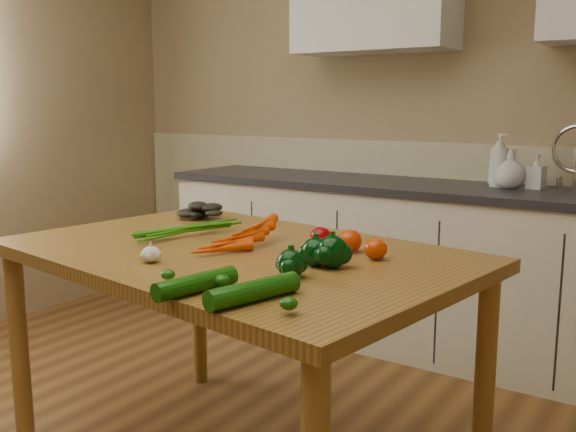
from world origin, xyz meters
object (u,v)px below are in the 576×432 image
(pepper_a, at_px, (316,252))
(tomato_a, at_px, (321,237))
(leafy_greens, at_px, (208,206))
(tomato_b, at_px, (350,241))
(soap_bottle_a, at_px, (499,160))
(tomato_c, at_px, (376,249))
(table, at_px, (235,275))
(pepper_b, at_px, (332,252))
(garlic_bulb, at_px, (151,254))
(pepper_c, at_px, (291,264))
(soap_bottle_c, at_px, (511,169))
(soap_bottle_b, at_px, (537,172))
(carrot_bunch, at_px, (227,233))
(zucchini_a, at_px, (253,291))
(zucchini_b, at_px, (196,283))

(pepper_a, relative_size, tomato_a, 1.17)
(leafy_greens, height_order, tomato_b, leafy_greens)
(soap_bottle_a, bearing_deg, tomato_c, -142.42)
(table, relative_size, tomato_a, 22.97)
(leafy_greens, bearing_deg, table, -40.60)
(leafy_greens, distance_m, pepper_b, 0.94)
(soap_bottle_a, height_order, tomato_c, soap_bottle_a)
(pepper_a, bearing_deg, garlic_bulb, -151.54)
(pepper_b, distance_m, tomato_b, 0.22)
(pepper_a, bearing_deg, tomato_b, 90.90)
(table, xyz_separation_m, pepper_c, (0.36, -0.20, 0.13))
(table, relative_size, soap_bottle_c, 8.82)
(soap_bottle_b, relative_size, garlic_bulb, 2.86)
(carrot_bunch, bearing_deg, tomato_c, 17.31)
(soap_bottle_b, relative_size, carrot_bunch, 0.59)
(soap_bottle_a, bearing_deg, pepper_c, -146.02)
(soap_bottle_c, height_order, garlic_bulb, soap_bottle_c)
(tomato_a, xyz_separation_m, tomato_c, (0.24, -0.06, -0.00))
(soap_bottle_b, xyz_separation_m, carrot_bunch, (-0.66, -1.61, -0.11))
(soap_bottle_a, distance_m, soap_bottle_b, 0.19)
(pepper_c, distance_m, tomato_a, 0.41)
(zucchini_a, bearing_deg, soap_bottle_c, 88.00)
(carrot_bunch, bearing_deg, soap_bottle_c, 79.32)
(soap_bottle_a, bearing_deg, leafy_greens, -178.66)
(leafy_greens, relative_size, zucchini_b, 0.90)
(garlic_bulb, xyz_separation_m, zucchini_b, (0.33, -0.17, -0.00))
(pepper_c, height_order, tomato_a, pepper_c)
(pepper_c, bearing_deg, pepper_a, 93.76)
(soap_bottle_b, height_order, pepper_a, soap_bottle_b)
(tomato_b, height_order, tomato_c, tomato_b)
(soap_bottle_c, relative_size, garlic_bulb, 3.22)
(tomato_c, bearing_deg, tomato_b, 158.48)
(pepper_b, bearing_deg, zucchini_b, -111.39)
(tomato_c, bearing_deg, leafy_greens, 164.25)
(zucchini_b, bearing_deg, zucchini_a, 7.28)
(tomato_c, relative_size, zucchini_b, 0.30)
(table, height_order, carrot_bunch, carrot_bunch)
(carrot_bunch, xyz_separation_m, tomato_c, (0.53, 0.08, -0.01))
(table, xyz_separation_m, tomato_a, (0.23, 0.19, 0.13))
(table, distance_m, zucchini_b, 0.53)
(pepper_b, height_order, tomato_c, pepper_b)
(pepper_c, relative_size, zucchini_a, 0.30)
(pepper_a, distance_m, tomato_b, 0.22)
(soap_bottle_c, relative_size, carrot_bunch, 0.66)
(garlic_bulb, bearing_deg, soap_bottle_c, 73.34)
(garlic_bulb, relative_size, zucchini_a, 0.22)
(leafy_greens, distance_m, tomato_a, 0.70)
(tomato_c, distance_m, zucchini_a, 0.56)
(leafy_greens, bearing_deg, zucchini_a, -43.99)
(soap_bottle_a, height_order, soap_bottle_c, soap_bottle_a)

